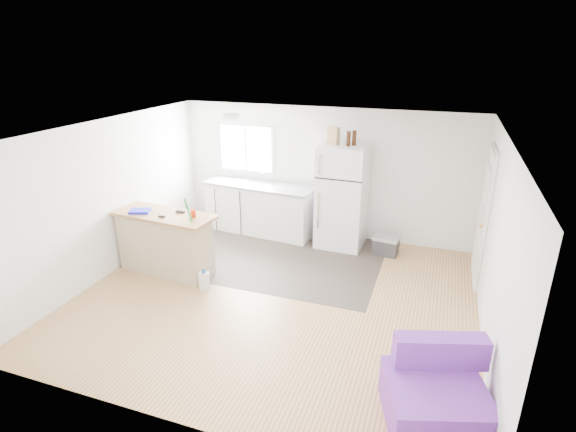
# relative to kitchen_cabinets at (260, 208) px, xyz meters

# --- Properties ---
(room) EXTENTS (5.51, 5.01, 2.41)m
(room) POSITION_rel_kitchen_cabinets_xyz_m (1.16, -2.17, 0.71)
(room) COLOR olive
(room) RESTS_ON ground
(vinyl_zone) EXTENTS (4.05, 2.50, 0.00)m
(vinyl_zone) POSITION_rel_kitchen_cabinets_xyz_m (0.43, -0.92, -0.49)
(vinyl_zone) COLOR #312A25
(vinyl_zone) RESTS_ON floor
(window) EXTENTS (1.18, 0.06, 0.98)m
(window) POSITION_rel_kitchen_cabinets_xyz_m (-0.39, 0.32, 1.06)
(window) COLOR white
(window) RESTS_ON back_wall
(interior_door) EXTENTS (0.11, 0.92, 2.10)m
(interior_door) POSITION_rel_kitchen_cabinets_xyz_m (3.88, -0.62, 0.53)
(interior_door) COLOR white
(interior_door) RESTS_ON right_wall
(ceiling_fixture) EXTENTS (0.30, 0.30, 0.07)m
(ceiling_fixture) POSITION_rel_kitchen_cabinets_xyz_m (-0.04, -0.97, 1.87)
(ceiling_fixture) COLOR white
(ceiling_fixture) RESTS_ON ceiling
(kitchen_cabinets) EXTENTS (2.20, 0.87, 1.24)m
(kitchen_cabinets) POSITION_rel_kitchen_cabinets_xyz_m (0.00, 0.00, 0.00)
(kitchen_cabinets) COLOR white
(kitchen_cabinets) RESTS_ON floor
(peninsula) EXTENTS (1.66, 0.76, 0.99)m
(peninsula) POSITION_rel_kitchen_cabinets_xyz_m (-0.76, -2.01, 0.01)
(peninsula) COLOR tan
(peninsula) RESTS_ON floor
(refrigerator) EXTENTS (0.83, 0.79, 1.84)m
(refrigerator) POSITION_rel_kitchen_cabinets_xyz_m (1.61, -0.07, 0.43)
(refrigerator) COLOR white
(refrigerator) RESTS_ON floor
(cooler) EXTENTS (0.47, 0.35, 0.33)m
(cooler) POSITION_rel_kitchen_cabinets_xyz_m (2.45, -0.22, -0.32)
(cooler) COLOR #313134
(cooler) RESTS_ON floor
(purple_seat) EXTENTS (1.13, 1.11, 0.75)m
(purple_seat) POSITION_rel_kitchen_cabinets_xyz_m (3.40, -3.77, -0.21)
(purple_seat) COLOR purple
(purple_seat) RESTS_ON floor
(cleaner_jug) EXTENTS (0.17, 0.15, 0.32)m
(cleaner_jug) POSITION_rel_kitchen_cabinets_xyz_m (0.08, -2.33, -0.35)
(cleaner_jug) COLOR silver
(cleaner_jug) RESTS_ON floor
(mop) EXTENTS (0.27, 0.38, 1.38)m
(mop) POSITION_rel_kitchen_cabinets_xyz_m (-0.26, -2.16, -0.26)
(mop) COLOR green
(mop) RESTS_ON floor
(red_cup) EXTENTS (0.10, 0.10, 0.12)m
(red_cup) POSITION_rel_kitchen_cabinets_xyz_m (-0.23, -1.99, 0.56)
(red_cup) COLOR red
(red_cup) RESTS_ON peninsula
(blue_tray) EXTENTS (0.36, 0.31, 0.04)m
(blue_tray) POSITION_rel_kitchen_cabinets_xyz_m (-1.12, -2.07, 0.52)
(blue_tray) COLOR #1515C6
(blue_tray) RESTS_ON peninsula
(tool_a) EXTENTS (0.14, 0.06, 0.03)m
(tool_a) POSITION_rel_kitchen_cabinets_xyz_m (-0.53, -1.88, 0.52)
(tool_a) COLOR black
(tool_a) RESTS_ON peninsula
(tool_b) EXTENTS (0.10, 0.04, 0.03)m
(tool_b) POSITION_rel_kitchen_cabinets_xyz_m (-0.68, -2.15, 0.52)
(tool_b) COLOR black
(tool_b) RESTS_ON peninsula
(cardboard_box) EXTENTS (0.22, 0.17, 0.30)m
(cardboard_box) POSITION_rel_kitchen_cabinets_xyz_m (1.43, -0.12, 1.50)
(cardboard_box) COLOR #9D7A59
(cardboard_box) RESTS_ON refrigerator
(bottle_left) EXTENTS (0.07, 0.07, 0.25)m
(bottle_left) POSITION_rel_kitchen_cabinets_xyz_m (1.69, -0.16, 1.47)
(bottle_left) COLOR #341809
(bottle_left) RESTS_ON refrigerator
(bottle_right) EXTENTS (0.09, 0.09, 0.25)m
(bottle_right) POSITION_rel_kitchen_cabinets_xyz_m (1.77, -0.07, 1.47)
(bottle_right) COLOR #341809
(bottle_right) RESTS_ON refrigerator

